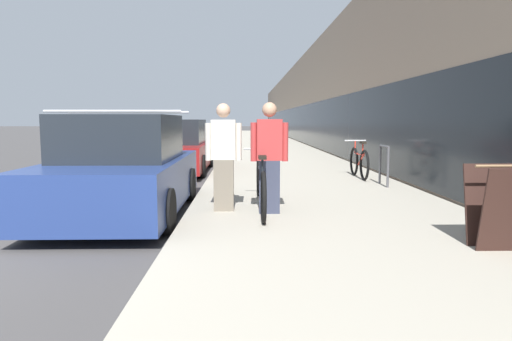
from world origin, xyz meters
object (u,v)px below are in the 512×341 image
Objects in this scene: tandem_bicycle at (261,184)px; person_bystander at (224,157)px; sandwich_board_sign at (499,207)px; bike_rack_hoop at (384,161)px; parked_sedan_curbside at (123,171)px; cruiser_bike_nearest at (359,162)px; vintage_roadster_curbside at (176,149)px; person_rider at (269,158)px.

tandem_bicycle is 1.79× the size of person_bystander.
sandwich_board_sign is (3.01, -2.15, -0.36)m from person_bystander.
person_bystander is 1.91× the size of bike_rack_hoop.
parked_sedan_curbside reaches higher than bike_rack_hoop.
bike_rack_hoop is 1.30m from cruiser_bike_nearest.
parked_sedan_curbside is (-4.58, 2.36, 0.14)m from sandwich_board_sign.
person_bystander reaches higher than tandem_bicycle.
tandem_bicycle is 6.32m from vintage_roadster_curbside.
tandem_bicycle is at bearing -138.28° from bike_rack_hoop.
parked_sedan_curbside is (-4.58, -3.61, 0.21)m from cruiser_bike_nearest.
tandem_bicycle is at bearing -0.93° from parked_sedan_curbside.
cruiser_bike_nearest is 5.97m from sandwich_board_sign.
person_bystander is at bearing 163.62° from person_rider.
person_bystander is at bearing -162.39° from tandem_bicycle.
person_bystander reaches higher than bike_rack_hoop.
person_rider reaches higher than bike_rack_hoop.
person_bystander reaches higher than vintage_roadster_curbside.
sandwich_board_sign is at bearing -92.54° from bike_rack_hoop.
parked_sedan_curbside reaches higher than sandwich_board_sign.
person_rider is 4.67m from cruiser_bike_nearest.
sandwich_board_sign is 9.47m from vintage_roadster_curbside.
cruiser_bike_nearest is (2.45, 3.64, -0.00)m from tandem_bicycle.
person_bystander is 1.60m from parked_sedan_curbside.
parked_sedan_curbside is at bearing -89.31° from vintage_roadster_curbside.
tandem_bicycle is 1.72× the size of cruiser_bike_nearest.
sandwich_board_sign is 0.22× the size of parked_sedan_curbside.
person_bystander is at bearing -141.66° from bike_rack_hoop.
tandem_bicycle is 3.20× the size of sandwich_board_sign.
person_bystander is 0.39× the size of parked_sedan_curbside.
person_rider is 0.36× the size of vintage_roadster_curbside.
person_rider is 1.80× the size of sandwich_board_sign.
sandwich_board_sign reaches higher than tandem_bicycle.
person_rider is (0.11, -0.38, 0.44)m from tandem_bicycle.
tandem_bicycle is 0.73m from person_bystander.
tandem_bicycle is 3.40× the size of bike_rack_hoop.
person_bystander is 3.72m from sandwich_board_sign.
sandwich_board_sign is at bearing -35.51° from person_bystander.
parked_sedan_curbside reaches higher than cruiser_bike_nearest.
person_rider is 6.71m from vintage_roadster_curbside.
tandem_bicycle is 0.59m from person_rider.
tandem_bicycle is at bearing 136.43° from sandwich_board_sign.
person_bystander is at bearing -7.77° from parked_sedan_curbside.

